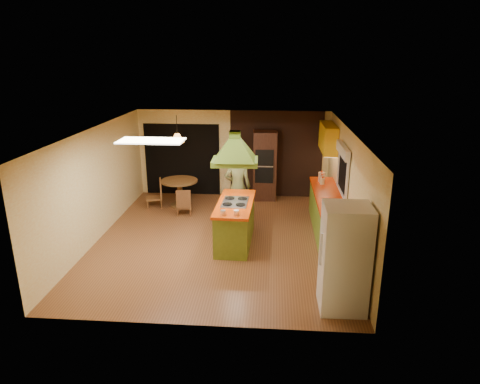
# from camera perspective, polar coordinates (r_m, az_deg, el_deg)

# --- Properties ---
(ground) EXTENTS (6.50, 6.50, 0.00)m
(ground) POSITION_cam_1_polar(r_m,az_deg,el_deg) (9.79, -2.67, -6.29)
(ground) COLOR brown
(ground) RESTS_ON ground
(room_walls) EXTENTS (5.50, 6.50, 6.50)m
(room_walls) POSITION_cam_1_polar(r_m,az_deg,el_deg) (9.35, -2.78, 0.72)
(room_walls) COLOR #F7E9B1
(room_walls) RESTS_ON ground
(ceiling_plane) EXTENTS (6.50, 6.50, 0.00)m
(ceiling_plane) POSITION_cam_1_polar(r_m,az_deg,el_deg) (9.05, -2.90, 8.29)
(ceiling_plane) COLOR silver
(ceiling_plane) RESTS_ON room_walls
(brick_panel) EXTENTS (2.64, 0.03, 2.50)m
(brick_panel) POSITION_cam_1_polar(r_m,az_deg,el_deg) (12.40, 4.84, 5.00)
(brick_panel) COLOR #381E14
(brick_panel) RESTS_ON ground
(nook_opening) EXTENTS (2.20, 0.03, 2.10)m
(nook_opening) POSITION_cam_1_polar(r_m,az_deg,el_deg) (12.72, -7.70, 4.31)
(nook_opening) COLOR black
(nook_opening) RESTS_ON ground
(right_counter) EXTENTS (0.62, 3.05, 0.92)m
(right_counter) POSITION_cam_1_polar(r_m,az_deg,el_deg) (10.18, 11.54, -2.85)
(right_counter) COLOR olive
(right_counter) RESTS_ON ground
(upper_cabinets) EXTENTS (0.34, 1.40, 0.70)m
(upper_cabinets) POSITION_cam_1_polar(r_m,az_deg,el_deg) (11.34, 11.68, 7.09)
(upper_cabinets) COLOR yellow
(upper_cabinets) RESTS_ON room_walls
(window_right) EXTENTS (0.12, 1.35, 1.06)m
(window_right) POSITION_cam_1_polar(r_m,az_deg,el_deg) (9.65, 13.62, 3.99)
(window_right) COLOR black
(window_right) RESTS_ON room_walls
(fluor_panel) EXTENTS (1.20, 0.60, 0.03)m
(fluor_panel) POSITION_cam_1_polar(r_m,az_deg,el_deg) (8.12, -11.75, 6.71)
(fluor_panel) COLOR white
(fluor_panel) RESTS_ON ceiling_plane
(kitchen_island) EXTENTS (0.82, 1.91, 0.96)m
(kitchen_island) POSITION_cam_1_polar(r_m,az_deg,el_deg) (9.44, -0.65, -4.06)
(kitchen_island) COLOR olive
(kitchen_island) RESTS_ON ground
(range_hood) EXTENTS (0.98, 0.72, 0.79)m
(range_hood) POSITION_cam_1_polar(r_m,az_deg,el_deg) (8.93, -0.69, 6.57)
(range_hood) COLOR #55741D
(range_hood) RESTS_ON ceiling_plane
(man) EXTENTS (0.67, 0.46, 1.78)m
(man) POSITION_cam_1_polar(r_m,az_deg,el_deg) (10.52, -0.31, 0.67)
(man) COLOR brown
(man) RESTS_ON ground
(refrigerator) EXTENTS (0.74, 0.71, 1.79)m
(refrigerator) POSITION_cam_1_polar(r_m,az_deg,el_deg) (7.12, 13.76, -8.60)
(refrigerator) COLOR white
(refrigerator) RESTS_ON ground
(wall_oven) EXTENTS (0.68, 0.63, 1.97)m
(wall_oven) POSITION_cam_1_polar(r_m,az_deg,el_deg) (12.18, 3.29, 3.53)
(wall_oven) COLOR #462316
(wall_oven) RESTS_ON ground
(dining_table) EXTENTS (0.99, 0.99, 0.74)m
(dining_table) POSITION_cam_1_polar(r_m,az_deg,el_deg) (11.81, -8.05, 0.56)
(dining_table) COLOR brown
(dining_table) RESTS_ON ground
(chair_left) EXTENTS (0.52, 0.52, 0.77)m
(chair_left) POSITION_cam_1_polar(r_m,az_deg,el_deg) (11.93, -11.41, -0.13)
(chair_left) COLOR brown
(chair_left) RESTS_ON ground
(chair_near) EXTENTS (0.44, 0.44, 0.72)m
(chair_near) POSITION_cam_1_polar(r_m,az_deg,el_deg) (11.21, -7.46, -1.25)
(chair_near) COLOR brown
(chair_near) RESTS_ON ground
(pendant_lamp) EXTENTS (0.40, 0.40, 0.23)m
(pendant_lamp) POSITION_cam_1_polar(r_m,az_deg,el_deg) (11.48, -8.35, 7.14)
(pendant_lamp) COLOR #FF9E3F
(pendant_lamp) RESTS_ON ceiling_plane
(canister_large) EXTENTS (0.16, 0.16, 0.24)m
(canister_large) POSITION_cam_1_polar(r_m,az_deg,el_deg) (11.05, 10.81, 2.00)
(canister_large) COLOR beige
(canister_large) RESTS_ON right_counter
(canister_medium) EXTENTS (0.15, 0.15, 0.19)m
(canister_medium) POSITION_cam_1_polar(r_m,az_deg,el_deg) (10.95, 10.86, 1.72)
(canister_medium) COLOR beige
(canister_medium) RESTS_ON right_counter
(canister_small) EXTENTS (0.13, 0.13, 0.15)m
(canister_small) POSITION_cam_1_polar(r_m,az_deg,el_deg) (10.83, 10.93, 1.43)
(canister_small) COLOR #EEE7C0
(canister_small) RESTS_ON right_counter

